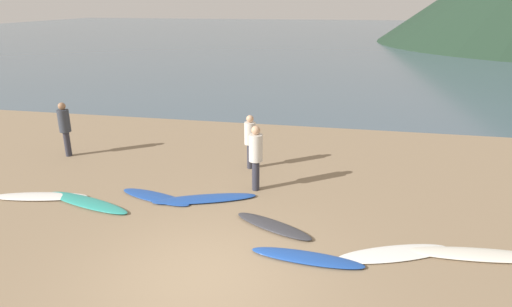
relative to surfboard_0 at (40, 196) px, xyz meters
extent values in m
cube|color=#8C7559|center=(5.01, 7.63, -0.14)|extent=(120.00, 120.00, 0.20)
cube|color=#475B6B|center=(5.01, 57.82, -0.04)|extent=(140.00, 100.00, 0.01)
ellipsoid|color=white|center=(0.00, 0.00, 0.00)|extent=(2.41, 0.95, 0.08)
ellipsoid|color=teal|center=(1.35, -0.08, 0.00)|extent=(2.56, 1.17, 0.09)
ellipsoid|color=#1E479E|center=(2.82, 0.56, -0.01)|extent=(2.09, 1.05, 0.06)
ellipsoid|color=#1E479E|center=(4.06, 0.69, 0.00)|extent=(2.55, 1.37, 0.08)
ellipsoid|color=#333338|center=(5.92, -0.33, 0.01)|extent=(1.93, 1.26, 0.10)
ellipsoid|color=#1E479E|center=(6.75, -1.41, 0.00)|extent=(2.19, 0.63, 0.09)
ellipsoid|color=white|center=(8.37, -0.91, -0.01)|extent=(2.35, 1.39, 0.06)
ellipsoid|color=silver|center=(9.96, -0.65, 0.01)|extent=(2.72, 0.72, 0.09)
cylinder|color=#2D2D38|center=(-1.14, 2.94, 0.36)|extent=(0.19, 0.19, 0.79)
cylinder|color=#333842|center=(-1.14, 2.94, 1.10)|extent=(0.35, 0.35, 0.69)
sphere|color=#936B4C|center=(-1.14, 2.94, 1.56)|extent=(0.22, 0.22, 0.22)
cylinder|color=#2D2D38|center=(4.68, 3.04, 0.33)|extent=(0.18, 0.18, 0.74)
cylinder|color=beige|center=(4.68, 3.04, 1.02)|extent=(0.32, 0.32, 0.64)
sphere|color=tan|center=(4.68, 3.04, 1.45)|extent=(0.21, 0.21, 0.21)
cylinder|color=#2D2D38|center=(5.16, 1.56, 0.36)|extent=(0.19, 0.19, 0.80)
cylinder|color=beige|center=(5.16, 1.56, 1.10)|extent=(0.35, 0.35, 0.69)
sphere|color=tan|center=(5.16, 1.56, 1.56)|extent=(0.23, 0.23, 0.23)
camera|label=1|loc=(7.23, -8.54, 4.59)|focal=30.55mm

